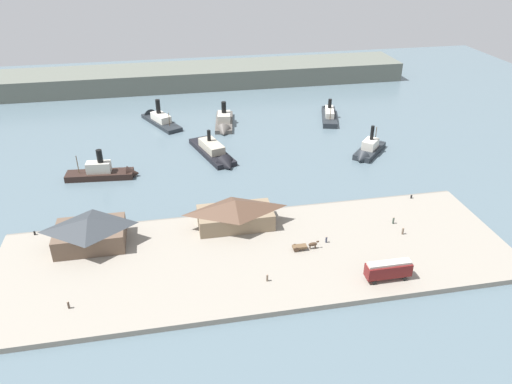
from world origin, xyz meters
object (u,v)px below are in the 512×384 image
ferry_moored_west (329,114)px  ferry_mid_harbor (216,154)px  pedestrian_walking_west (403,231)px  ferry_approaching_west (107,172)px  mooring_post_west (411,197)px  ferry_moored_east (224,123)px  pedestrian_at_waters_edge (267,278)px  ferry_approaching_east (368,151)px  ferry_shed_east_terminal (235,213)px  pedestrian_near_west_shed (68,305)px  ferry_shed_customs_shed (90,231)px  horse_cart (304,246)px  pedestrian_near_cart (393,221)px  ferry_departing_north (157,118)px  mooring_post_center_west (35,233)px  street_tram (388,269)px  pedestrian_walking_east (326,240)px

ferry_moored_west → ferry_mid_harbor: bearing=-148.5°
pedestrian_walking_west → ferry_approaching_west: size_ratio=0.09×
mooring_post_west → ferry_moored_east: ferry_moored_east is taller
pedestrian_at_waters_edge → ferry_approaching_east: ferry_approaching_east is taller
ferry_approaching_east → ferry_approaching_west: (-78.34, -0.34, 0.14)m
ferry_shed_east_terminal → ferry_approaching_east: 57.76m
pedestrian_near_west_shed → ferry_mid_harbor: (34.89, 62.99, -0.67)m
pedestrian_at_waters_edge → pedestrian_walking_west: pedestrian_walking_west is taller
ferry_mid_harbor → ferry_approaching_west: 32.74m
ferry_shed_customs_shed → pedestrian_at_waters_edge: bearing=-29.2°
horse_cart → ferry_approaching_west: size_ratio=0.29×
ferry_moored_east → ferry_approaching_east: (40.52, -32.43, 0.12)m
pedestrian_near_cart → ferry_departing_north: bearing=123.1°
pedestrian_walking_west → ferry_approaching_west: 81.65m
pedestrian_at_waters_edge → mooring_post_center_west: pedestrian_at_waters_edge is taller
ferry_shed_customs_shed → ferry_approaching_east: (79.13, 35.52, -3.08)m
ferry_departing_north → ferry_moored_west: 62.88m
street_tram → ferry_moored_east: size_ratio=0.41×
mooring_post_west → ferry_approaching_west: (-78.09, 29.42, -0.04)m
mooring_post_west → ferry_approaching_east: size_ratio=0.06×
pedestrian_near_west_shed → ferry_approaching_east: ferry_approaching_east is taller
ferry_approaching_west → pedestrian_near_west_shed: bearing=-93.0°
mooring_post_west → ferry_moored_west: (-0.78, 64.45, -0.28)m
mooring_post_center_west → ferry_moored_west: bearing=35.0°
street_tram → ferry_approaching_east: 62.57m
ferry_shed_east_terminal → pedestrian_near_west_shed: size_ratio=10.82×
ferry_shed_customs_shed → ferry_departing_north: ferry_departing_north is taller
pedestrian_walking_west → ferry_moored_east: 83.13m
pedestrian_near_cart → ferry_departing_north: (-53.45, 82.01, -0.67)m
ferry_shed_customs_shed → mooring_post_west: (78.88, 5.76, -2.90)m
pedestrian_walking_east → mooring_post_center_west: bearing=166.4°
ferry_shed_customs_shed → mooring_post_west: 79.14m
pedestrian_near_west_shed → mooring_post_west: size_ratio=1.81×
ferry_moored_east → ferry_departing_north: 24.82m
ferry_approaching_west → ferry_moored_east: bearing=40.9°
pedestrian_walking_east → ferry_departing_north: bearing=112.3°
horse_cart → ferry_approaching_east: bearing=54.1°
pedestrian_near_west_shed → mooring_post_center_west: size_ratio=1.81×
ferry_moored_west → pedestrian_near_cart: bearing=-96.9°
ferry_approaching_east → ferry_moored_west: (-1.02, 34.69, -0.10)m
ferry_approaching_east → pedestrian_at_waters_edge: bearing=-128.3°
street_tram → mooring_post_center_west: size_ratio=10.20×
ferry_moored_east → ferry_approaching_east: 51.91m
ferry_approaching_east → ferry_moored_west: size_ratio=0.73×
pedestrian_near_west_shed → ferry_approaching_east: 98.76m
horse_cart → mooring_post_center_west: (-58.73, 17.20, -0.47)m
street_tram → pedestrian_walking_east: size_ratio=5.69×
ferry_departing_north → ferry_approaching_east: ferry_approaching_east is taller
mooring_post_west → ferry_mid_harbor: (-46.17, 36.68, -0.38)m
pedestrian_at_waters_edge → ferry_shed_east_terminal: bearing=97.9°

